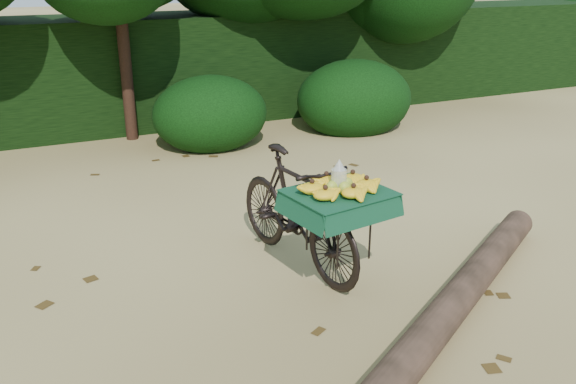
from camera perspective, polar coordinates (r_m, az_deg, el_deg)
name	(u,v)px	position (r m, az deg, el deg)	size (l,w,h in m)	color
ground	(205,301)	(5.15, -7.78, -10.04)	(80.00, 80.00, 0.00)	tan
vendor_bicycle	(298,210)	(5.42, 0.94, -1.66)	(0.91, 1.89, 1.09)	black
fallen_log	(456,301)	(5.01, 15.46, -9.79)	(0.27, 0.27, 3.71)	brown
hedge_backdrop	(84,74)	(10.77, -18.56, 10.41)	(26.00, 1.80, 1.80)	black
tree_row	(36,9)	(9.80, -22.54, 15.54)	(14.50, 2.00, 4.00)	black
bush_clumps	(144,125)	(9.00, -13.35, 6.15)	(8.80, 1.70, 0.90)	black
leaf_litter	(183,267)	(5.70, -9.81, -6.92)	(7.00, 7.30, 0.01)	#442F12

